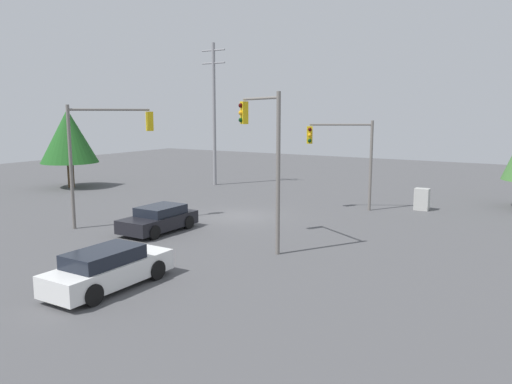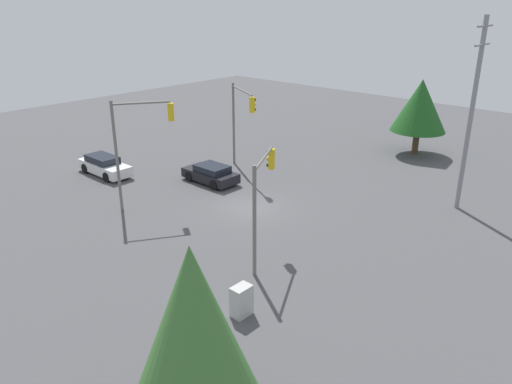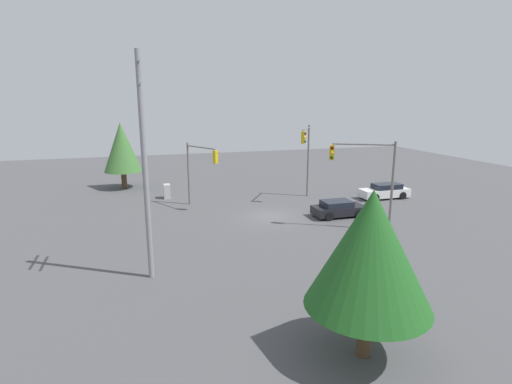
% 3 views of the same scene
% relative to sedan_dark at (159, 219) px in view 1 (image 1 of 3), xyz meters
% --- Properties ---
extents(ground_plane, '(80.00, 80.00, 0.00)m').
position_rel_sedan_dark_xyz_m(ground_plane, '(1.46, 5.19, -0.64)').
color(ground_plane, '#4C4C4F').
extents(sedan_dark, '(2.01, 4.17, 1.30)m').
position_rel_sedan_dark_xyz_m(sedan_dark, '(0.00, 0.00, 0.00)').
color(sedan_dark, black).
rests_on(sedan_dark, ground_plane).
extents(sedan_white, '(1.85, 4.70, 1.41)m').
position_rel_sedan_dark_xyz_m(sedan_white, '(4.13, -7.12, 0.05)').
color(sedan_white, silver).
rests_on(sedan_white, ground_plane).
extents(traffic_signal_main, '(3.14, 2.12, 6.85)m').
position_rel_sedan_dark_xyz_m(traffic_signal_main, '(6.01, 0.23, 4.00)').
color(traffic_signal_main, slate).
rests_on(traffic_signal_main, ground_plane).
extents(traffic_signal_cross, '(2.28, 4.07, 6.38)m').
position_rel_sedan_dark_xyz_m(traffic_signal_cross, '(-3.43, -0.27, 3.76)').
color(traffic_signal_cross, slate).
rests_on(traffic_signal_cross, ground_plane).
extents(traffic_signal_aux, '(3.60, 2.15, 5.51)m').
position_rel_sedan_dark_xyz_m(traffic_signal_aux, '(5.93, 10.09, 3.16)').
color(traffic_signal_aux, slate).
rests_on(traffic_signal_aux, ground_plane).
extents(utility_pole_tall, '(2.20, 0.28, 11.48)m').
position_rel_sedan_dark_xyz_m(utility_pole_tall, '(-7.22, 14.84, 5.41)').
color(utility_pole_tall, gray).
rests_on(utility_pole_tall, ground_plane).
extents(electrical_cabinet, '(0.86, 0.59, 1.36)m').
position_rel_sedan_dark_xyz_m(electrical_cabinet, '(10.10, 12.65, 0.04)').
color(electrical_cabinet, '#B2B2AD').
rests_on(electrical_cabinet, ground_plane).
extents(tree_behind, '(4.49, 4.49, 6.24)m').
position_rel_sedan_dark_xyz_m(tree_behind, '(-16.29, 7.68, 3.46)').
color(tree_behind, '#4C3823').
rests_on(tree_behind, ground_plane).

